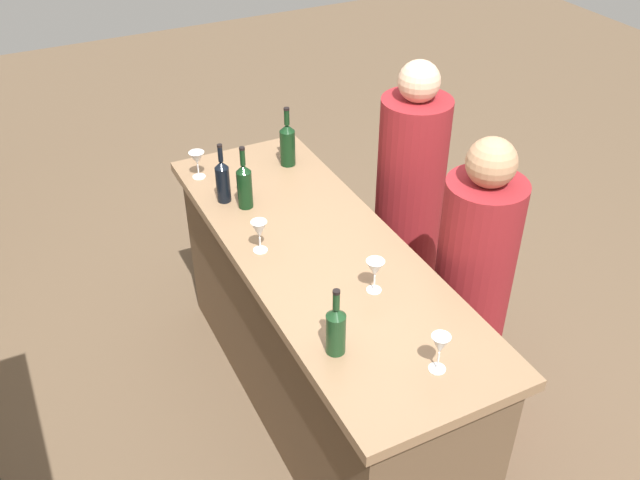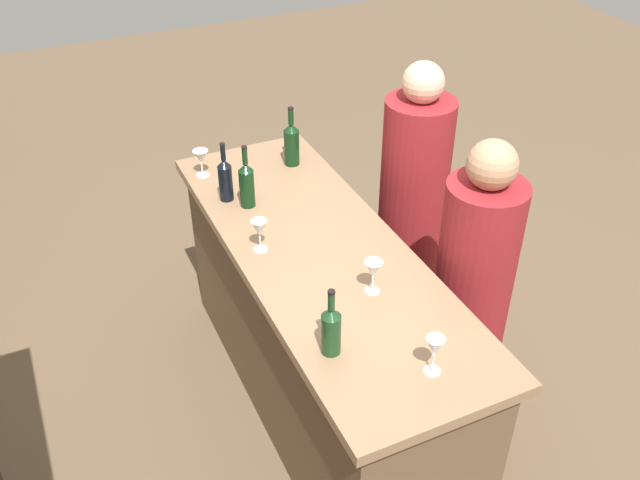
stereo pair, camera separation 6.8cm
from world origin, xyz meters
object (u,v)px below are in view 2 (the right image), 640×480
Objects in this scene: wine_bottle_second_right_dark_green at (292,143)px; wine_glass_near_center at (435,348)px; wine_bottle_leftmost_olive_green at (331,329)px; wine_bottle_second_left_dark_green at (247,184)px; wine_glass_near_left at (373,270)px; wine_glass_near_right at (259,230)px; wine_bottle_center_near_black at (225,179)px; wine_glass_far_left at (201,157)px; person_left_guest at (411,215)px; person_center_guest at (470,301)px.

wine_bottle_second_right_dark_green is 1.60m from wine_glass_near_center.
wine_bottle_leftmost_olive_green is 0.90× the size of wine_bottle_second_left_dark_green.
wine_glass_near_center is at bearing 177.62° from wine_glass_near_left.
wine_bottle_center_near_black is at bearing -0.30° from wine_glass_near_right.
wine_bottle_leftmost_olive_green is at bearing 176.26° from wine_bottle_second_left_dark_green.
wine_bottle_second_left_dark_green reaches higher than wine_glass_far_left.
wine_glass_far_left is (0.27, 0.04, -0.01)m from wine_bottle_center_near_black.
wine_glass_near_right is at bearing 179.70° from wine_bottle_center_near_black.
wine_glass_near_center is 1.44m from person_left_guest.
person_center_guest reaches higher than wine_bottle_second_right_dark_green.
wine_bottle_leftmost_olive_green is 0.89× the size of wine_bottle_second_right_dark_green.
person_left_guest is (0.28, -0.96, -0.36)m from wine_glass_near_right.
wine_bottle_leftmost_olive_green reaches higher than wine_glass_near_left.
person_center_guest reaches higher than wine_bottle_center_near_black.
wine_glass_far_left is at bearing 1.73° from wine_bottle_leftmost_olive_green.
wine_bottle_second_right_dark_green is at bearing -6.22° from wine_glass_near_left.
wine_glass_near_right is (0.94, 0.29, -0.01)m from wine_glass_near_center.
wine_bottle_center_near_black is at bearing -38.35° from person_center_guest.
wine_bottle_leftmost_olive_green is at bearing 128.34° from wine_glass_near_left.
wine_bottle_second_left_dark_green is 2.22× the size of wine_glass_far_left.
wine_bottle_second_left_dark_green is at bearing 9.18° from wine_glass_near_center.
wine_glass_near_center reaches higher than wine_glass_far_left.
wine_glass_near_right is (-0.36, 0.08, -0.01)m from wine_bottle_second_left_dark_green.
wine_glass_far_left is at bearing -44.64° from person_center_guest.
wine_bottle_leftmost_olive_green is 1.41m from person_left_guest.
wine_bottle_center_near_black is 2.13× the size of wine_glass_far_left.
wine_bottle_second_left_dark_green is 1.05× the size of wine_bottle_center_near_black.
wine_glass_near_left is 0.99× the size of wine_glass_near_right.
wine_glass_near_right is 1.06× the size of wine_glass_far_left.
wine_bottle_leftmost_olive_green is at bearing 25.66° from person_center_guest.
wine_bottle_second_right_dark_green is 0.21× the size of person_center_guest.
wine_bottle_leftmost_olive_green reaches higher than wine_glass_near_right.
person_left_guest is at bearing -90.86° from person_center_guest.
wine_bottle_second_right_dark_green reaches higher than wine_glass_near_center.
wine_glass_near_center is (-1.40, -0.29, -0.00)m from wine_bottle_center_near_black.
wine_glass_near_center is at bearing 65.41° from person_left_guest.
wine_bottle_leftmost_olive_green is 1.80× the size of wine_glass_near_center.
wine_bottle_leftmost_olive_green is at bearing -178.27° from wine_glass_far_left.
person_center_guest is at bearing -136.08° from wine_bottle_center_near_black.
wine_bottle_center_near_black reaches higher than wine_glass_near_left.
person_center_guest is (-0.70, 0.11, -0.03)m from person_left_guest.
wine_bottle_second_left_dark_green is at bearing -162.93° from wine_glass_far_left.
wine_bottle_second_left_dark_green is 0.20× the size of person_left_guest.
person_left_guest is (-0.45, -1.00, -0.36)m from wine_glass_far_left.
person_left_guest reaches higher than wine_bottle_center_near_black.
wine_bottle_second_left_dark_green is 0.37m from wine_glass_near_right.
wine_glass_far_left is (1.43, 0.04, -0.00)m from wine_bottle_leftmost_olive_green.
person_center_guest reaches higher than wine_glass_near_right.
wine_bottle_second_left_dark_green reaches higher than wine_glass_near_center.
wine_glass_near_left is at bearing 11.54° from person_center_guest.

